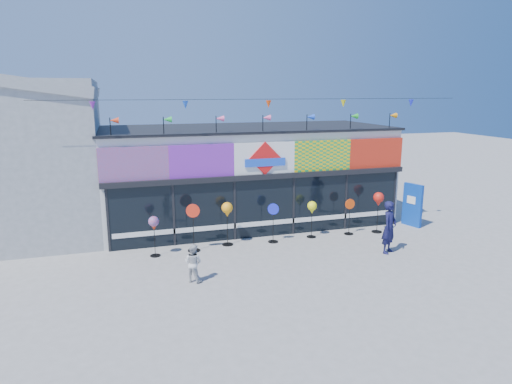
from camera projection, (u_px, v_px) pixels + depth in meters
name	position (u px, v px, depth m)	size (l,w,h in m)	color
ground	(297.00, 268.00, 14.74)	(80.00, 80.00, 0.00)	gray
kite_shop	(246.00, 174.00, 19.84)	(16.00, 5.70, 5.31)	silver
blue_sign	(412.00, 205.00, 19.15)	(0.40, 0.90, 1.81)	#0B3BA5
spinner_0	(154.00, 224.00, 15.54)	(0.36, 0.36, 1.43)	black
spinner_1	(193.00, 226.00, 16.09)	(0.48, 0.44, 1.73)	black
spinner_2	(227.00, 211.00, 16.66)	(0.41, 0.41, 1.63)	black
spinner_3	(273.00, 222.00, 17.07)	(0.40, 0.38, 1.50)	black
spinner_4	(312.00, 209.00, 17.58)	(0.37, 0.37, 1.44)	black
spinner_5	(349.00, 216.00, 18.04)	(0.40, 0.37, 1.44)	black
spinner_6	(378.00, 200.00, 18.18)	(0.42, 0.42, 1.65)	black
adult_man	(389.00, 227.00, 15.93)	(0.68, 0.45, 1.86)	#12133A
child	(193.00, 263.00, 13.56)	(0.57, 0.33, 1.17)	silver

